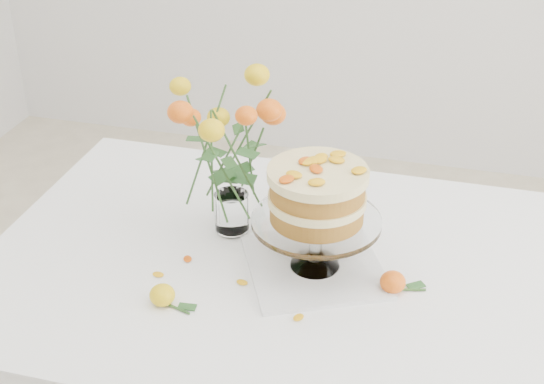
# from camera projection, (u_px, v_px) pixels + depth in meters

# --- Properties ---
(table) EXTENTS (1.43, 0.93, 0.76)m
(table) POSITION_uv_depth(u_px,v_px,m) (308.00, 295.00, 1.68)
(table) COLOR tan
(table) RESTS_ON ground
(napkin) EXTENTS (0.37, 0.37, 0.01)m
(napkin) POSITION_uv_depth(u_px,v_px,m) (315.00, 267.00, 1.62)
(napkin) COLOR white
(napkin) RESTS_ON table
(cake_stand) EXTENTS (0.27, 0.27, 0.24)m
(cake_stand) POSITION_uv_depth(u_px,v_px,m) (317.00, 200.00, 1.54)
(cake_stand) COLOR white
(cake_stand) RESTS_ON napkin
(rose_vase) EXTENTS (0.28, 0.28, 0.40)m
(rose_vase) POSITION_uv_depth(u_px,v_px,m) (230.00, 141.00, 1.64)
(rose_vase) COLOR white
(rose_vase) RESTS_ON table
(loose_rose_near) EXTENTS (0.09, 0.05, 0.04)m
(loose_rose_near) POSITION_uv_depth(u_px,v_px,m) (162.00, 295.00, 1.51)
(loose_rose_near) COLOR yellow
(loose_rose_near) RESTS_ON table
(loose_rose_far) EXTENTS (0.09, 0.05, 0.05)m
(loose_rose_far) POSITION_uv_depth(u_px,v_px,m) (393.00, 282.00, 1.55)
(loose_rose_far) COLOR #E3510B
(loose_rose_far) RESTS_ON table
(stray_petal_a) EXTENTS (0.03, 0.02, 0.00)m
(stray_petal_a) POSITION_uv_depth(u_px,v_px,m) (242.00, 282.00, 1.58)
(stray_petal_a) COLOR #F4AC0F
(stray_petal_a) RESTS_ON table
(stray_petal_b) EXTENTS (0.03, 0.02, 0.00)m
(stray_petal_b) POSITION_uv_depth(u_px,v_px,m) (284.00, 302.00, 1.52)
(stray_petal_b) COLOR #F4AC0F
(stray_petal_b) RESTS_ON table
(stray_petal_c) EXTENTS (0.03, 0.02, 0.00)m
(stray_petal_c) POSITION_uv_depth(u_px,v_px,m) (298.00, 318.00, 1.48)
(stray_petal_c) COLOR #F4AC0F
(stray_petal_c) RESTS_ON table
(stray_petal_d) EXTENTS (0.03, 0.02, 0.00)m
(stray_petal_d) POSITION_uv_depth(u_px,v_px,m) (188.00, 259.00, 1.65)
(stray_petal_d) COLOR #F4AC0F
(stray_petal_d) RESTS_ON table
(stray_petal_e) EXTENTS (0.03, 0.02, 0.00)m
(stray_petal_e) POSITION_uv_depth(u_px,v_px,m) (158.00, 275.00, 1.60)
(stray_petal_e) COLOR #F4AC0F
(stray_petal_e) RESTS_ON table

